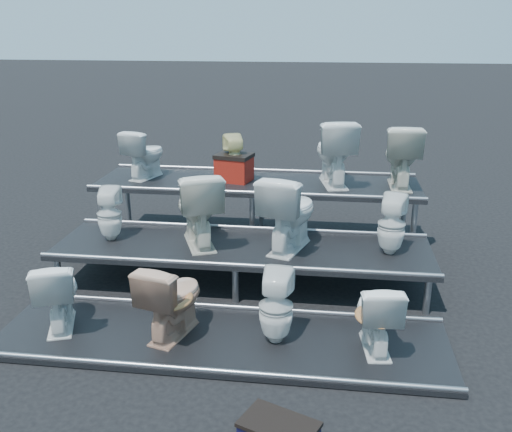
# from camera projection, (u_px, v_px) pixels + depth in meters

# --- Properties ---
(ground) EXTENTS (80.00, 80.00, 0.00)m
(ground) POSITION_uv_depth(u_px,v_px,m) (243.00, 283.00, 6.56)
(ground) COLOR black
(ground) RESTS_ON ground
(tier_front) EXTENTS (4.20, 1.20, 0.06)m
(tier_front) POSITION_uv_depth(u_px,v_px,m) (221.00, 339.00, 5.33)
(tier_front) COLOR black
(tier_front) RESTS_ON ground
(tier_mid) EXTENTS (4.20, 1.20, 0.46)m
(tier_mid) POSITION_uv_depth(u_px,v_px,m) (242.00, 264.00, 6.48)
(tier_mid) COLOR black
(tier_mid) RESTS_ON ground
(tier_back) EXTENTS (4.20, 1.20, 0.86)m
(tier_back) POSITION_uv_depth(u_px,v_px,m) (257.00, 212.00, 7.64)
(tier_back) COLOR black
(tier_back) RESTS_ON ground
(toilet_0) EXTENTS (0.60, 0.78, 0.70)m
(toilet_0) POSITION_uv_depth(u_px,v_px,m) (57.00, 293.00, 5.40)
(toilet_0) COLOR white
(toilet_0) RESTS_ON tier_front
(toilet_1) EXTENTS (0.59, 0.81, 0.74)m
(toilet_1) POSITION_uv_depth(u_px,v_px,m) (172.00, 298.00, 5.25)
(toilet_1) COLOR tan
(toilet_1) RESTS_ON tier_front
(toilet_2) EXTENTS (0.34, 0.34, 0.69)m
(toilet_2) POSITION_uv_depth(u_px,v_px,m) (276.00, 307.00, 5.14)
(toilet_2) COLOR white
(toilet_2) RESTS_ON tier_front
(toilet_3) EXTENTS (0.45, 0.69, 0.67)m
(toilet_3) POSITION_uv_depth(u_px,v_px,m) (376.00, 314.00, 5.03)
(toilet_3) COLOR white
(toilet_3) RESTS_ON tier_front
(toilet_4) EXTENTS (0.31, 0.31, 0.62)m
(toilet_4) POSITION_uv_depth(u_px,v_px,m) (109.00, 214.00, 6.50)
(toilet_4) COLOR white
(toilet_4) RESTS_ON tier_mid
(toilet_5) EXTENTS (0.77, 0.96, 0.86)m
(toilet_5) POSITION_uv_depth(u_px,v_px,m) (198.00, 208.00, 6.33)
(toilet_5) COLOR beige
(toilet_5) RESTS_ON tier_mid
(toilet_6) EXTENTS (0.71, 0.94, 0.85)m
(toilet_6) POSITION_uv_depth(u_px,v_px,m) (289.00, 212.00, 6.21)
(toilet_6) COLOR white
(toilet_6) RESTS_ON tier_mid
(toilet_7) EXTENTS (0.37, 0.37, 0.66)m
(toilet_7) POSITION_uv_depth(u_px,v_px,m) (392.00, 225.00, 6.10)
(toilet_7) COLOR white
(toilet_7) RESTS_ON tier_mid
(toilet_8) EXTENTS (0.54, 0.72, 0.65)m
(toilet_8) POSITION_uv_depth(u_px,v_px,m) (145.00, 154.00, 7.59)
(toilet_8) COLOR white
(toilet_8) RESTS_ON tier_back
(toilet_9) EXTENTS (0.36, 0.37, 0.61)m
(toilet_9) POSITION_uv_depth(u_px,v_px,m) (234.00, 158.00, 7.44)
(toilet_9) COLOR beige
(toilet_9) RESTS_ON tier_back
(toilet_10) EXTENTS (0.63, 0.91, 0.85)m
(toilet_10) POSITION_uv_depth(u_px,v_px,m) (334.00, 152.00, 7.24)
(toilet_10) COLOR white
(toilet_10) RESTS_ON tier_back
(toilet_11) EXTENTS (0.45, 0.79, 0.80)m
(toilet_11) POSITION_uv_depth(u_px,v_px,m) (401.00, 156.00, 7.14)
(toilet_11) COLOR beige
(toilet_11) RESTS_ON tier_back
(red_crate) EXTENTS (0.50, 0.43, 0.31)m
(red_crate) POSITION_uv_depth(u_px,v_px,m) (234.00, 169.00, 7.48)
(red_crate) COLOR #A01A11
(red_crate) RESTS_ON tier_back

